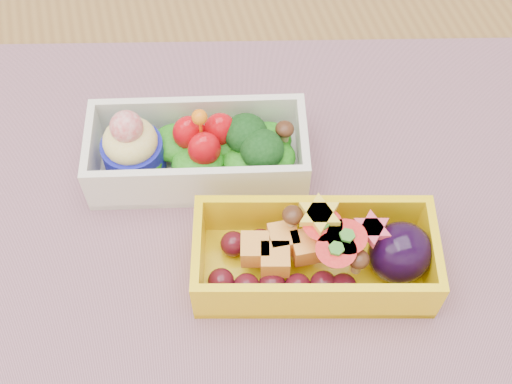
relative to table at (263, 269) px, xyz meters
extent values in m
cube|color=brown|center=(0.00, 0.00, 0.08)|extent=(1.20, 0.80, 0.04)
cylinder|color=brown|center=(0.54, 0.34, -0.30)|extent=(0.06, 0.06, 0.71)
cube|color=#9F6D83|center=(-0.01, 0.00, 0.10)|extent=(0.65, 0.56, 0.00)
cube|color=white|center=(-0.04, 0.06, 0.13)|extent=(0.20, 0.12, 0.05)
ellipsoid|color=green|center=(-0.04, 0.06, 0.12)|extent=(0.19, 0.11, 0.02)
cylinder|color=#1519A4|center=(-0.10, 0.07, 0.13)|extent=(0.05, 0.05, 0.03)
sphere|color=red|center=(-0.10, 0.07, 0.17)|extent=(0.03, 0.03, 0.03)
ellipsoid|color=red|center=(-0.05, 0.07, 0.14)|extent=(0.03, 0.02, 0.04)
ellipsoid|color=red|center=(-0.04, 0.05, 0.14)|extent=(0.03, 0.02, 0.04)
ellipsoid|color=red|center=(-0.02, 0.07, 0.14)|extent=(0.03, 0.02, 0.04)
sphere|color=orange|center=(-0.04, 0.06, 0.17)|extent=(0.01, 0.01, 0.01)
ellipsoid|color=black|center=(0.00, 0.06, 0.14)|extent=(0.04, 0.04, 0.03)
ellipsoid|color=black|center=(0.01, 0.04, 0.14)|extent=(0.04, 0.04, 0.03)
ellipsoid|color=#3F2111|center=(0.03, 0.05, 0.15)|extent=(0.02, 0.02, 0.01)
cube|color=yellow|center=(0.02, -0.06, 0.13)|extent=(0.20, 0.13, 0.05)
ellipsoid|color=#4A0D1A|center=(-0.01, -0.06, 0.12)|extent=(0.11, 0.07, 0.02)
cube|color=orange|center=(0.00, -0.05, 0.14)|extent=(0.06, 0.05, 0.02)
cone|color=red|center=(0.03, -0.05, 0.14)|extent=(0.04, 0.04, 0.03)
cone|color=red|center=(0.05, -0.07, 0.14)|extent=(0.04, 0.04, 0.03)
cone|color=red|center=(0.03, -0.08, 0.14)|extent=(0.04, 0.04, 0.03)
cylinder|color=yellow|center=(0.03, -0.04, 0.16)|extent=(0.04, 0.04, 0.01)
cylinder|color=#E53F5B|center=(0.07, -0.06, 0.16)|extent=(0.03, 0.03, 0.01)
ellipsoid|color=#3F2111|center=(0.01, -0.04, 0.14)|extent=(0.02, 0.02, 0.01)
ellipsoid|color=#3F2111|center=(0.05, -0.08, 0.14)|extent=(0.02, 0.02, 0.01)
ellipsoid|color=black|center=(0.09, -0.08, 0.13)|extent=(0.05, 0.05, 0.05)
camera|label=1|loc=(-0.08, -0.29, 0.59)|focal=46.69mm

